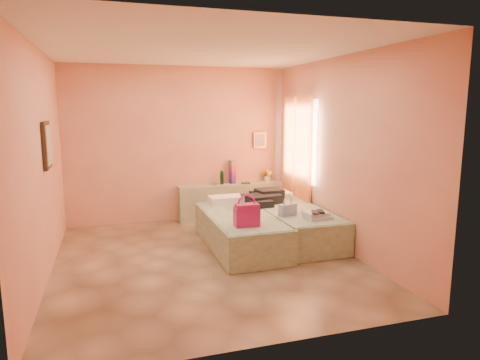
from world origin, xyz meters
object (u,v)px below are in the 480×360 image
(green_book, at_px, (246,183))
(blue_handbag, at_px, (288,210))
(water_bottle, at_px, (222,178))
(towel_stack, at_px, (318,215))
(headboard_ledge, at_px, (233,201))
(magenta_handbag, at_px, (247,215))
(bed_left, at_px, (240,231))
(bed_right, at_px, (293,224))
(flower_vase, at_px, (267,174))

(green_book, bearing_deg, blue_handbag, -77.89)
(water_bottle, distance_m, towel_stack, 2.42)
(water_bottle, relative_size, green_book, 1.54)
(headboard_ledge, distance_m, magenta_handbag, 2.39)
(bed_left, distance_m, water_bottle, 1.81)
(bed_right, height_order, water_bottle, water_bottle)
(magenta_handbag, bearing_deg, towel_stack, 4.94)
(bed_right, bearing_deg, blue_handbag, -126.47)
(bed_left, height_order, green_book, green_book)
(bed_left, bearing_deg, green_book, 68.86)
(bed_right, relative_size, blue_handbag, 7.49)
(headboard_ledge, bearing_deg, green_book, -10.49)
(green_book, bearing_deg, bed_left, -99.54)
(flower_vase, height_order, towel_stack, flower_vase)
(green_book, bearing_deg, magenta_handbag, -96.56)
(green_book, relative_size, towel_stack, 0.46)
(bed_right, bearing_deg, green_book, 99.58)
(flower_vase, distance_m, towel_stack, 2.31)
(bed_left, xyz_separation_m, green_book, (0.62, 1.66, 0.41))
(green_book, bearing_deg, headboard_ledge, -179.57)
(bed_left, xyz_separation_m, flower_vase, (1.08, 1.76, 0.54))
(bed_right, distance_m, magenta_handbag, 1.29)
(green_book, distance_m, towel_stack, 2.23)
(bed_right, xyz_separation_m, towel_stack, (0.10, -0.63, 0.30))
(green_book, relative_size, flower_vase, 0.58)
(towel_stack, bearing_deg, flower_vase, 87.88)
(magenta_handbag, bearing_deg, flower_vase, 64.61)
(bed_right, height_order, flower_vase, flower_vase)
(water_bottle, relative_size, flower_vase, 0.89)
(flower_vase, bearing_deg, blue_handbag, -102.06)
(magenta_handbag, xyz_separation_m, blue_handbag, (0.75, 0.37, -0.07))
(headboard_ledge, xyz_separation_m, bed_right, (0.52, -1.61, -0.08))
(headboard_ledge, xyz_separation_m, towel_stack, (0.62, -2.24, 0.23))
(bed_right, bearing_deg, magenta_handbag, -145.31)
(magenta_handbag, bearing_deg, water_bottle, 84.54)
(water_bottle, xyz_separation_m, blue_handbag, (0.49, -1.96, -0.19))
(bed_right, relative_size, magenta_handbag, 6.07)
(headboard_ledge, bearing_deg, bed_left, -102.44)
(water_bottle, distance_m, magenta_handbag, 2.35)
(headboard_ledge, xyz_separation_m, blue_handbag, (0.28, -1.94, 0.26))
(headboard_ledge, distance_m, bed_left, 1.74)
(green_book, xyz_separation_m, flower_vase, (0.47, 0.10, 0.13))
(headboard_ledge, distance_m, water_bottle, 0.49)
(flower_vase, bearing_deg, bed_left, -121.69)
(blue_handbag, distance_m, towel_stack, 0.45)
(towel_stack, bearing_deg, headboard_ledge, 105.56)
(headboard_ledge, height_order, water_bottle, water_bottle)
(flower_vase, relative_size, towel_stack, 0.80)
(bed_right, distance_m, blue_handbag, 0.53)
(bed_left, height_order, water_bottle, water_bottle)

